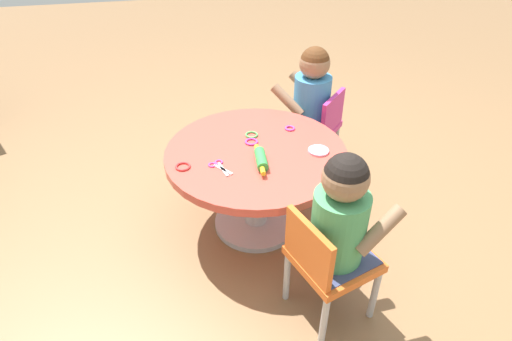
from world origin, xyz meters
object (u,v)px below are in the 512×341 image
seated_child_right (312,91)px  craft_table (256,170)px  child_chair_left (327,261)px  rolling_pin (260,159)px  seated_child_left (341,214)px  craft_scissors (219,166)px  child_chair_right (315,128)px

seated_child_right → craft_table: bearing=137.3°
child_chair_left → rolling_pin: size_ratio=2.32×
child_chair_left → seated_child_left: size_ratio=1.05×
seated_child_right → craft_scissors: (-0.55, 0.61, -0.06)m
seated_child_left → child_chair_right: size_ratio=0.95×
seated_child_left → craft_scissors: (0.49, 0.39, -0.06)m
craft_table → craft_scissors: (-0.10, 0.19, 0.12)m
seated_child_right → craft_scissors: seated_child_right is taller
rolling_pin → seated_child_right: bearing=-36.7°
rolling_pin → child_chair_left: bearing=-161.0°
child_chair_right → seated_child_right: bearing=46.8°
craft_table → seated_child_left: size_ratio=1.71×
craft_scissors → seated_child_right: bearing=-47.9°
child_chair_left → seated_child_right: (1.05, -0.26, 0.23)m
child_chair_left → child_chair_right: same height
craft_table → child_chair_right: (0.43, -0.45, -0.05)m
rolling_pin → craft_table: bearing=-2.1°
child_chair_left → rolling_pin: child_chair_left is taller
rolling_pin → craft_scissors: 0.19m
seated_child_right → rolling_pin: size_ratio=2.21×
child_chair_right → craft_scissors: bearing=129.4°
child_chair_left → child_chair_right: size_ratio=1.00×
craft_table → child_chair_left: bearing=-164.8°
seated_child_left → seated_child_right: bearing=-11.9°
child_chair_right → child_chair_left: bearing=164.4°
craft_table → child_chair_left: child_chair_left is taller
craft_table → rolling_pin: bearing=177.9°
rolling_pin → craft_scissors: size_ratio=1.62×
child_chair_left → seated_child_right: size_ratio=1.05×
craft_scissors → seated_child_left: bearing=-141.1°
craft_table → rolling_pin: 0.18m
seated_child_left → rolling_pin: 0.51m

